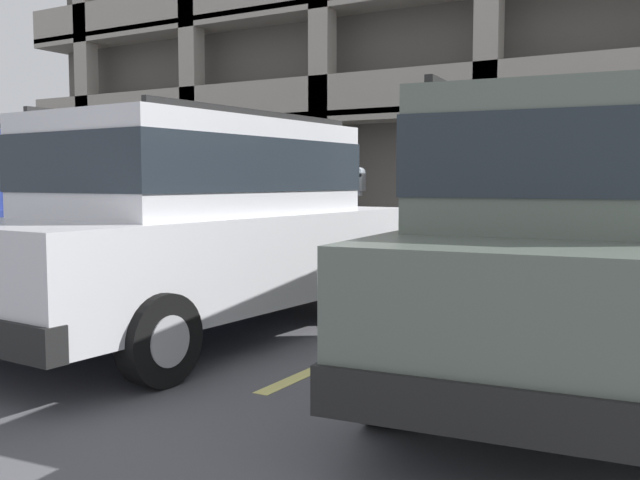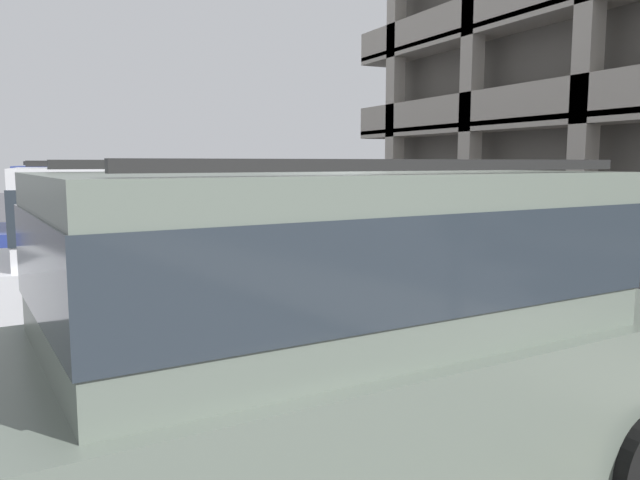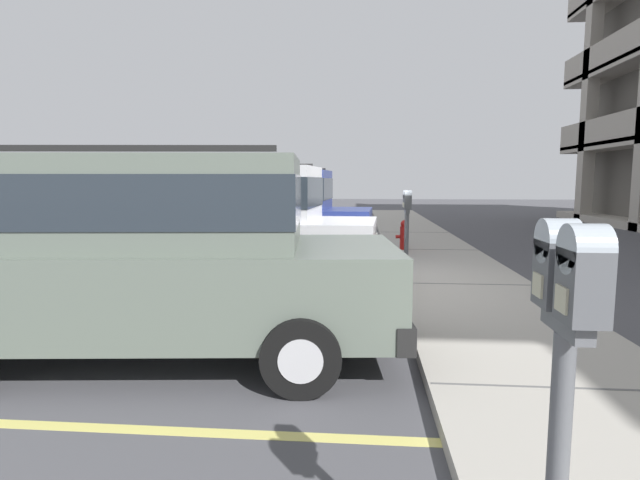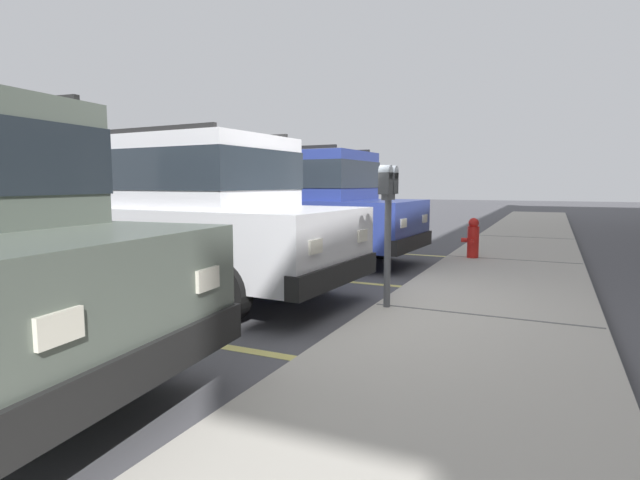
{
  "view_description": "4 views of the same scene",
  "coord_description": "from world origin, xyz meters",
  "px_view_note": "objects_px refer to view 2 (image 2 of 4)",
  "views": [
    {
      "loc": [
        4.29,
        -7.63,
        1.43
      ],
      "look_at": [
        0.42,
        -1.05,
        0.8
      ],
      "focal_mm": 40.0,
      "sensor_mm": 36.0,
      "label": 1
    },
    {
      "loc": [
        6.27,
        -3.9,
        2.02
      ],
      "look_at": [
        0.14,
        -1.0,
        1.17
      ],
      "focal_mm": 35.0,
      "sensor_mm": 36.0,
      "label": 2
    },
    {
      "loc": [
        7.92,
        -0.34,
        1.75
      ],
      "look_at": [
        -0.16,
        -1.03,
        0.78
      ],
      "focal_mm": 28.0,
      "sensor_mm": 36.0,
      "label": 3
    },
    {
      "loc": [
        5.02,
        1.89,
        1.41
      ],
      "look_at": [
        -0.12,
        -0.51,
        0.77
      ],
      "focal_mm": 28.0,
      "sensor_mm": 36.0,
      "label": 4
    }
  ],
  "objects_px": {
    "dark_hatchback": "(338,333)",
    "fire_hydrant": "(305,249)",
    "parking_meter_near": "(419,229)",
    "silver_suv": "(180,255)",
    "red_sedan": "(130,226)"
  },
  "relations": [
    {
      "from": "parking_meter_near",
      "to": "fire_hydrant",
      "type": "height_order",
      "value": "parking_meter_near"
    },
    {
      "from": "dark_hatchback",
      "to": "fire_hydrant",
      "type": "height_order",
      "value": "dark_hatchback"
    },
    {
      "from": "silver_suv",
      "to": "fire_hydrant",
      "type": "distance_m",
      "value": 5.14
    },
    {
      "from": "dark_hatchback",
      "to": "fire_hydrant",
      "type": "distance_m",
      "value": 7.91
    },
    {
      "from": "dark_hatchback",
      "to": "fire_hydrant",
      "type": "relative_size",
      "value": 7.05
    },
    {
      "from": "silver_suv",
      "to": "parking_meter_near",
      "type": "bearing_deg",
      "value": 92.5
    },
    {
      "from": "silver_suv",
      "to": "dark_hatchback",
      "type": "height_order",
      "value": "same"
    },
    {
      "from": "parking_meter_near",
      "to": "fire_hydrant",
      "type": "xyz_separation_m",
      "value": [
        -4.04,
        0.3,
        -0.76
      ]
    },
    {
      "from": "silver_suv",
      "to": "red_sedan",
      "type": "relative_size",
      "value": 1.0
    },
    {
      "from": "silver_suv",
      "to": "parking_meter_near",
      "type": "xyz_separation_m",
      "value": [
        0.02,
        2.86,
        0.13
      ]
    },
    {
      "from": "red_sedan",
      "to": "silver_suv",
      "type": "bearing_deg",
      "value": 3.25
    },
    {
      "from": "red_sedan",
      "to": "fire_hydrant",
      "type": "xyz_separation_m",
      "value": [
        -0.84,
        3.18,
        -0.62
      ]
    },
    {
      "from": "silver_suv",
      "to": "dark_hatchback",
      "type": "xyz_separation_m",
      "value": [
        3.27,
        0.12,
        0.0
      ]
    },
    {
      "from": "silver_suv",
      "to": "dark_hatchback",
      "type": "bearing_deg",
      "value": 5.18
    },
    {
      "from": "dark_hatchback",
      "to": "fire_hydrant",
      "type": "bearing_deg",
      "value": 151.87
    }
  ]
}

